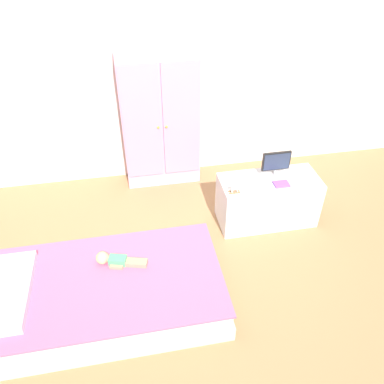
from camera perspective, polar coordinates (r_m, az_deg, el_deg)
The scene contains 10 objects.
ground_plane at distance 3.26m, azimuth -1.33°, elevation -12.19°, with size 10.00×10.00×0.02m, color #99754C.
back_wall at distance 3.85m, azimuth -5.81°, elevation 20.23°, with size 6.40×0.05×2.70m, color silver.
bed at distance 3.03m, azimuth -12.57°, elevation -14.41°, with size 1.73×0.96×0.27m.
pillow at distance 3.04m, azimuth -25.91°, elevation -13.22°, with size 0.32×0.69×0.06m, color silver.
doll at distance 3.00m, azimuth -11.84°, elevation -9.80°, with size 0.39×0.17×0.10m.
wardrobe at distance 3.92m, azimuth -4.71°, elevation 10.63°, with size 0.77×0.30×1.43m.
tv_stand at distance 3.65m, azimuth 11.16°, elevation -1.21°, with size 0.90×0.40×0.47m, color silver.
tv_monitor at distance 3.51m, azimuth 12.43°, elevation 4.35°, with size 0.26×0.10×0.24m.
rocking_horse_toy at distance 3.28m, azimuth 6.51°, elevation 0.74°, with size 0.10×0.04×0.12m.
book_purple at distance 3.47m, azimuth 13.18°, elevation 1.15°, with size 0.13×0.10×0.02m, color #8E51B2.
Camera 1 is at (-0.32, -2.10, 2.47)m, focal length 35.80 mm.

